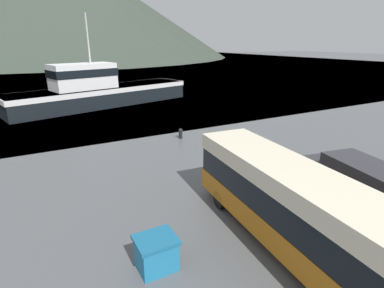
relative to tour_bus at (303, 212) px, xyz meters
The scene contains 6 objects.
water_surface 137.44m from the tour_bus, 88.82° to the left, with size 240.00×240.00×0.00m, color #475B6B.
tour_bus is the anchor object (origin of this frame).
delivery_van 6.06m from the tour_bus, 16.41° to the left, with size 3.17×6.24×2.34m.
fishing_boat 33.16m from the tour_bus, 91.09° to the left, with size 24.15×11.01×11.20m.
storage_bin 5.66m from the tour_bus, 159.27° to the left, with size 1.49×1.27×1.28m.
mooring_bollard 15.91m from the tour_bus, 80.75° to the left, with size 0.37×0.37×0.89m.
Camera 1 is at (-11.11, 0.57, 7.99)m, focal length 28.00 mm.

